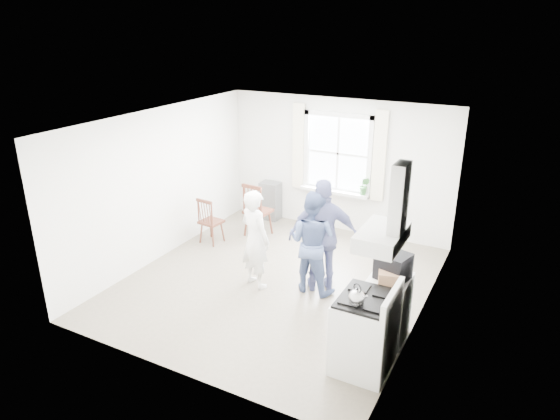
% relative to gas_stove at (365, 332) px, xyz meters
% --- Properties ---
extents(room_shell, '(4.62, 5.12, 2.64)m').
position_rel_gas_stove_xyz_m(room_shell, '(-1.91, 1.35, 0.82)').
color(room_shell, '#796E5D').
rests_on(room_shell, ground).
extents(window_assembly, '(1.88, 0.24, 1.70)m').
position_rel_gas_stove_xyz_m(window_assembly, '(-1.91, 3.80, 0.98)').
color(window_assembly, white).
rests_on(window_assembly, room_shell).
extents(range_hood, '(0.45, 0.76, 0.94)m').
position_rel_gas_stove_xyz_m(range_hood, '(0.16, -0.00, 1.42)').
color(range_hood, silver).
rests_on(range_hood, room_shell).
extents(shelf_unit, '(0.40, 0.30, 0.80)m').
position_rel_gas_stove_xyz_m(shelf_unit, '(-3.31, 3.68, -0.08)').
color(shelf_unit, slate).
rests_on(shelf_unit, ground).
extents(gas_stove, '(0.68, 0.76, 1.12)m').
position_rel_gas_stove_xyz_m(gas_stove, '(0.00, 0.00, 0.00)').
color(gas_stove, white).
rests_on(gas_stove, ground).
extents(kettle, '(0.19, 0.19, 0.26)m').
position_rel_gas_stove_xyz_m(kettle, '(-0.07, -0.19, 0.56)').
color(kettle, silver).
rests_on(kettle, gas_stove).
extents(low_cabinet, '(0.50, 0.55, 0.90)m').
position_rel_gas_stove_xyz_m(low_cabinet, '(0.07, 0.70, -0.03)').
color(low_cabinet, silver).
rests_on(low_cabinet, ground).
extents(stereo_stack, '(0.45, 0.42, 0.34)m').
position_rel_gas_stove_xyz_m(stereo_stack, '(0.10, 0.68, 0.59)').
color(stereo_stack, black).
rests_on(stereo_stack, low_cabinet).
extents(cardboard_box, '(0.30, 0.25, 0.17)m').
position_rel_gas_stove_xyz_m(cardboard_box, '(0.10, 0.50, 0.50)').
color(cardboard_box, '#AD7A54').
rests_on(cardboard_box, low_cabinet).
extents(windsor_chair_a, '(0.49, 0.48, 1.08)m').
position_rel_gas_stove_xyz_m(windsor_chair_a, '(-3.12, 2.72, 0.17)').
color(windsor_chair_a, '#4B2318').
rests_on(windsor_chair_a, ground).
extents(windsor_chair_b, '(0.42, 0.41, 0.90)m').
position_rel_gas_stove_xyz_m(windsor_chair_b, '(-3.73, 2.03, 0.06)').
color(windsor_chair_b, '#4B2318').
rests_on(windsor_chair_b, ground).
extents(person_left, '(0.74, 0.74, 1.58)m').
position_rel_gas_stove_xyz_m(person_left, '(-2.16, 1.11, 0.31)').
color(person_left, white).
rests_on(person_left, ground).
extents(person_mid, '(0.83, 0.83, 1.61)m').
position_rel_gas_stove_xyz_m(person_mid, '(-1.33, 1.40, 0.32)').
color(person_mid, '#4D5F8F').
rests_on(person_mid, ground).
extents(person_right, '(1.41, 1.41, 1.78)m').
position_rel_gas_stove_xyz_m(person_right, '(-1.19, 1.49, 0.41)').
color(person_right, navy).
rests_on(person_right, ground).
extents(potted_plant, '(0.20, 0.20, 0.35)m').
position_rel_gas_stove_xyz_m(potted_plant, '(-1.31, 3.71, 0.54)').
color(potted_plant, '#2E682E').
rests_on(potted_plant, window_assembly).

